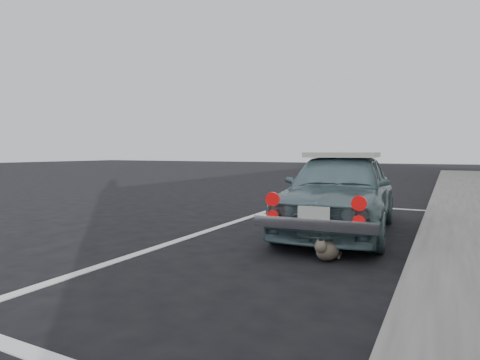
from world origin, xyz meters
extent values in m
plane|color=black|center=(0.00, 0.00, 0.00)|extent=(80.00, 80.00, 0.00)
cube|color=silver|center=(0.50, 6.50, 0.00)|extent=(3.00, 0.12, 0.01)
cube|color=silver|center=(-0.90, 3.00, 0.00)|extent=(0.12, 7.00, 0.01)
imported|color=slate|center=(0.76, 3.75, 0.57)|extent=(1.62, 3.46, 1.15)
cube|color=white|center=(0.74, 4.09, 1.08)|extent=(1.05, 1.35, 0.07)
cube|color=silver|center=(0.89, 2.13, 0.38)|extent=(1.29, 0.22, 0.12)
cube|color=white|center=(0.89, 2.08, 0.48)|extent=(0.33, 0.05, 0.17)
cylinder|color=red|center=(0.45, 2.06, 0.62)|extent=(0.15, 0.05, 0.15)
cylinder|color=red|center=(1.34, 2.13, 0.62)|extent=(0.15, 0.05, 0.15)
cylinder|color=red|center=(0.45, 2.06, 0.44)|extent=(0.12, 0.05, 0.12)
cylinder|color=red|center=(1.34, 2.13, 0.44)|extent=(0.12, 0.05, 0.12)
ellipsoid|color=#796A5C|center=(1.02, 2.17, 0.11)|extent=(0.28, 0.36, 0.20)
sphere|color=#796A5C|center=(0.99, 2.04, 0.17)|extent=(0.12, 0.12, 0.12)
cone|color=#796A5C|center=(0.95, 2.04, 0.23)|extent=(0.04, 0.04, 0.05)
cone|color=#796A5C|center=(1.02, 2.03, 0.23)|extent=(0.04, 0.04, 0.05)
cylinder|color=#796A5C|center=(1.11, 2.32, 0.04)|extent=(0.06, 0.21, 0.03)
camera|label=1|loc=(2.10, -1.88, 1.12)|focal=30.00mm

